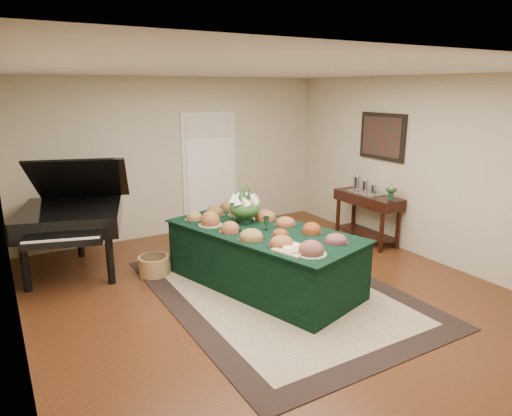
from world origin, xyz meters
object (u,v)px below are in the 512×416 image
grand_piano (72,216)px  mahogany_sideboard (368,205)px  floral_centerpiece (245,204)px  buffet_table (263,258)px

grand_piano → mahogany_sideboard: 4.58m
floral_centerpiece → mahogany_sideboard: size_ratio=0.35×
buffet_table → grand_piano: (-2.02, 1.74, 0.42)m
grand_piano → mahogany_sideboard: size_ratio=1.52×
buffet_table → mahogany_sideboard: mahogany_sideboard is taller
floral_centerpiece → mahogany_sideboard: floral_centerpiece is taller
buffet_table → mahogany_sideboard: 2.51m
grand_piano → buffet_table: bearing=-40.6°
floral_centerpiece → grand_piano: grand_piano is taller
floral_centerpiece → grand_piano: 2.39m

